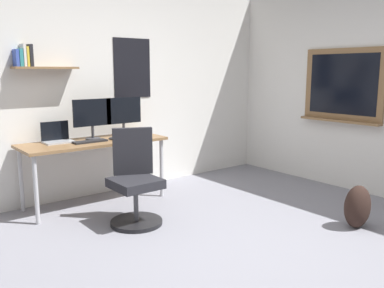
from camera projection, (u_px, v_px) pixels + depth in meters
ground_plane at (252, 255)px, 3.43m from camera, size 5.20×5.20×0.00m
wall_back at (110, 88)px, 5.09m from camera, size 5.00×0.30×2.60m
desk at (94, 147)px, 4.64m from camera, size 1.62×0.62×0.74m
office_chair at (135, 183)px, 4.10m from camera, size 0.54×0.56×0.95m
laptop at (57, 137)px, 4.51m from camera, size 0.31×0.21×0.23m
monitor_primary at (92, 116)px, 4.68m from camera, size 0.46×0.17×0.46m
monitor_secondary at (124, 114)px, 4.93m from camera, size 0.46×0.17×0.46m
keyboard at (90, 141)px, 4.52m from camera, size 0.37×0.13×0.02m
computer_mouse at (113, 138)px, 4.69m from camera, size 0.10×0.06×0.03m
coffee_mug at (148, 131)px, 5.04m from camera, size 0.08×0.08×0.09m
backpack at (357, 207)px, 3.99m from camera, size 0.32×0.22×0.42m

